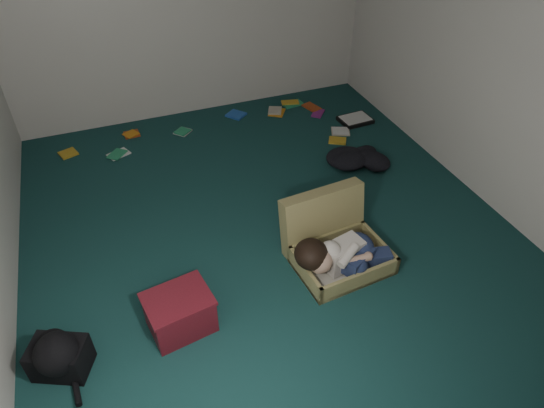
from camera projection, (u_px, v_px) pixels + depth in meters
floor at (266, 225)px, 4.21m from camera, size 4.50×4.50×0.00m
wall_front at (480, 341)px, 1.76m from camera, size 4.50×0.00×4.50m
wall_right at (494, 47)px, 3.95m from camera, size 0.00×4.50×4.50m
suitcase at (334, 242)px, 3.82m from camera, size 0.76×0.75×0.52m
person at (341, 254)px, 3.65m from camera, size 0.78×0.37×0.32m
maroon_bin at (180, 313)px, 3.29m from camera, size 0.48×0.41×0.30m
backpack at (60, 357)px, 3.05m from camera, size 0.53×0.49×0.26m
clothing_pile at (361, 159)px, 4.88m from camera, size 0.48×0.41×0.15m
paper_tray at (355, 120)px, 5.59m from camera, size 0.37×0.29×0.05m
book_scatter at (241, 126)px, 5.51m from camera, size 3.05×1.17×0.02m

